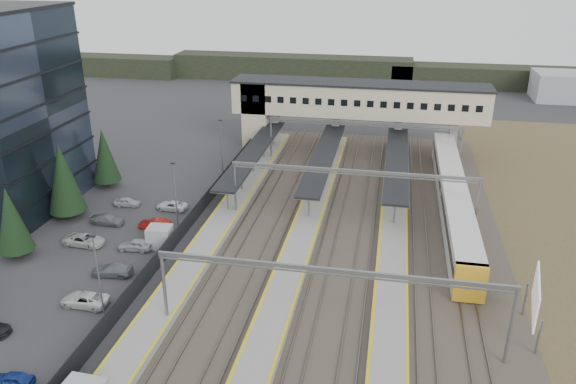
% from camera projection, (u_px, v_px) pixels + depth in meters
% --- Properties ---
extents(ground, '(220.00, 220.00, 0.00)m').
position_uv_depth(ground, '(218.00, 278.00, 55.87)').
color(ground, '#2B2B2D').
rests_on(ground, ground).
extents(car_park, '(10.60, 44.50, 1.29)m').
position_uv_depth(car_park, '(60.00, 294.00, 52.22)').
color(car_park, '#A2A3A7').
rests_on(car_park, ground).
extents(lampposts, '(0.50, 53.25, 8.07)m').
position_uv_depth(lampposts, '(143.00, 227.00, 56.68)').
color(lampposts, slate).
rests_on(lampposts, ground).
extents(fence, '(0.08, 90.00, 2.00)m').
position_uv_depth(fence, '(174.00, 240.00, 61.12)').
color(fence, '#26282B').
rests_on(fence, ground).
extents(relay_cabin_far, '(2.73, 2.34, 2.34)m').
position_uv_depth(relay_cabin_far, '(160.00, 237.00, 61.48)').
color(relay_cabin_far, '#989A9E').
rests_on(relay_cabin_far, ground).
extents(rail_corridor, '(34.00, 90.00, 0.92)m').
position_uv_depth(rail_corridor, '(317.00, 259.00, 58.66)').
color(rail_corridor, '#3A332B').
rests_on(rail_corridor, ground).
extents(canopies, '(23.10, 30.00, 3.28)m').
position_uv_depth(canopies, '(324.00, 156.00, 77.51)').
color(canopies, black).
rests_on(canopies, ground).
extents(footbridge, '(40.40, 6.40, 11.20)m').
position_uv_depth(footbridge, '(341.00, 102.00, 89.37)').
color(footbridge, '#B7B18D').
rests_on(footbridge, ground).
extents(gantries, '(28.40, 62.28, 7.17)m').
position_uv_depth(gantries, '(343.00, 221.00, 54.15)').
color(gantries, slate).
rests_on(gantries, ground).
extents(train, '(2.96, 41.19, 3.73)m').
position_uv_depth(train, '(453.00, 197.00, 69.10)').
color(train, silver).
rests_on(train, ground).
extents(billboard, '(1.34, 6.31, 5.51)m').
position_uv_depth(billboard, '(536.00, 298.00, 46.07)').
color(billboard, slate).
rests_on(billboard, ground).
extents(treeline_far, '(170.00, 19.00, 7.00)m').
position_uv_depth(treeline_far, '(429.00, 75.00, 133.96)').
color(treeline_far, black).
rests_on(treeline_far, ground).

